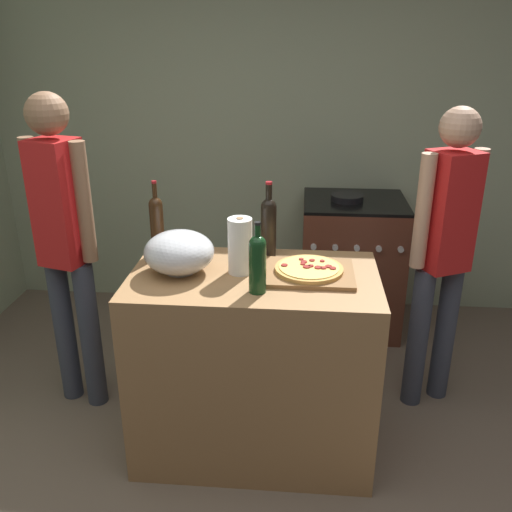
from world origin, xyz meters
The scene contains 13 objects.
ground_plane centered at (0.00, 1.21, -0.01)m, with size 4.67×3.02×0.02m, color #6B5B4C.
kitchen_wall_rear centered at (0.00, 2.47, 1.30)m, with size 4.67×0.10×2.60m, color #99A889.
counter centered at (-0.03, 0.80, 0.47)m, with size 1.12×0.65×0.94m, color #9E7247.
cutting_board centered at (0.22, 0.81, 0.95)m, with size 0.40×0.32×0.02m, color olive.
pizza centered at (0.22, 0.81, 0.97)m, with size 0.31×0.31×0.03m.
mixing_bowl centered at (-0.37, 0.80, 1.03)m, with size 0.32×0.32×0.19m.
paper_towel_roll centered at (-0.09, 0.82, 1.06)m, with size 0.11×0.11×0.26m.
wine_bottle_green centered at (0.00, 0.62, 1.07)m, with size 0.07×0.07×0.31m.
wine_bottle_dark centered at (-0.52, 1.00, 1.10)m, with size 0.07×0.07×0.37m.
wine_bottle_amber centered at (0.02, 1.03, 1.10)m, with size 0.07×0.07×0.37m.
stove centered at (0.52, 2.07, 0.46)m, with size 0.67×0.61×0.96m.
person_in_stripes centered at (-1.03, 1.08, 0.98)m, with size 0.36×0.25×1.70m.
person_in_red centered at (0.91, 1.25, 0.94)m, with size 0.35×0.28×1.63m.
Camera 1 is at (0.17, -1.46, 1.95)m, focal length 38.78 mm.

